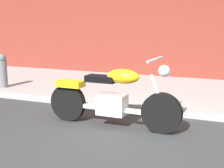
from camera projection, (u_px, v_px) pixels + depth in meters
ground_plane at (127, 143)px, 4.42m from camera, size 60.00×60.00×0.00m
sidewalk at (177, 93)px, 7.29m from camera, size 18.54×3.35×0.14m
motorcycle at (112, 98)px, 5.08m from camera, size 2.19×0.70×1.10m
fire_hydrant at (3, 74)px, 7.47m from camera, size 0.20×0.20×0.91m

